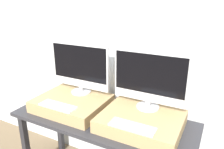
{
  "coord_description": "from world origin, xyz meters",
  "views": [
    {
      "loc": [
        0.79,
        -1.06,
        1.66
      ],
      "look_at": [
        0.0,
        0.46,
        1.06
      ],
      "focal_mm": 35.0,
      "sensor_mm": 36.0,
      "label": 1
    }
  ],
  "objects_px": {
    "keyboard_right": "(132,126)",
    "keyboard_left": "(58,106)",
    "monitor_left": "(80,68)",
    "monitor_right": "(149,80)"
  },
  "relations": [
    {
      "from": "keyboard_left",
      "to": "monitor_right",
      "type": "xyz_separation_m",
      "value": [
        0.64,
        0.32,
        0.23
      ]
    },
    {
      "from": "monitor_left",
      "to": "keyboard_right",
      "type": "xyz_separation_m",
      "value": [
        0.64,
        -0.32,
        -0.23
      ]
    },
    {
      "from": "monitor_left",
      "to": "monitor_right",
      "type": "relative_size",
      "value": 1.0
    },
    {
      "from": "monitor_left",
      "to": "keyboard_right",
      "type": "height_order",
      "value": "monitor_left"
    },
    {
      "from": "keyboard_left",
      "to": "monitor_right",
      "type": "height_order",
      "value": "monitor_right"
    },
    {
      "from": "monitor_left",
      "to": "keyboard_left",
      "type": "distance_m",
      "value": 0.39
    },
    {
      "from": "monitor_left",
      "to": "monitor_right",
      "type": "xyz_separation_m",
      "value": [
        0.64,
        0.0,
        0.0
      ]
    },
    {
      "from": "keyboard_left",
      "to": "monitor_right",
      "type": "relative_size",
      "value": 0.55
    },
    {
      "from": "keyboard_right",
      "to": "keyboard_left",
      "type": "bearing_deg",
      "value": 180.0
    },
    {
      "from": "monitor_left",
      "to": "keyboard_right",
      "type": "distance_m",
      "value": 0.75
    }
  ]
}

